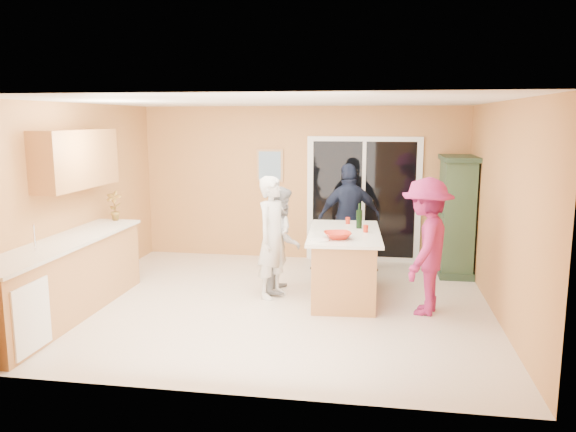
# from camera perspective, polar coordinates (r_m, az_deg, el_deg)

# --- Properties ---
(floor) EXTENTS (5.50, 5.50, 0.00)m
(floor) POSITION_cam_1_polar(r_m,az_deg,el_deg) (7.45, -1.28, -8.85)
(floor) COLOR beige
(floor) RESTS_ON ground
(ceiling) EXTENTS (5.50, 5.00, 0.10)m
(ceiling) POSITION_cam_1_polar(r_m,az_deg,el_deg) (7.06, -1.36, 11.57)
(ceiling) COLOR white
(ceiling) RESTS_ON wall_back
(wall_back) EXTENTS (5.50, 0.10, 2.60)m
(wall_back) POSITION_cam_1_polar(r_m,az_deg,el_deg) (9.59, 1.41, 3.33)
(wall_back) COLOR #F0B163
(wall_back) RESTS_ON ground
(wall_front) EXTENTS (5.50, 0.10, 2.60)m
(wall_front) POSITION_cam_1_polar(r_m,az_deg,el_deg) (4.75, -6.83, -3.46)
(wall_front) COLOR #F0B163
(wall_front) RESTS_ON ground
(wall_left) EXTENTS (0.10, 5.00, 2.60)m
(wall_left) POSITION_cam_1_polar(r_m,az_deg,el_deg) (8.10, -20.82, 1.49)
(wall_left) COLOR #F0B163
(wall_left) RESTS_ON ground
(wall_right) EXTENTS (0.10, 5.00, 2.60)m
(wall_right) POSITION_cam_1_polar(r_m,az_deg,el_deg) (7.17, 20.83, 0.48)
(wall_right) COLOR #F0B163
(wall_right) RESTS_ON ground
(left_cabinet_run) EXTENTS (0.65, 3.05, 1.24)m
(left_cabinet_run) POSITION_cam_1_polar(r_m,az_deg,el_deg) (7.23, -22.47, -6.35)
(left_cabinet_run) COLOR #B37A45
(left_cabinet_run) RESTS_ON floor
(upper_cabinets) EXTENTS (0.35, 1.60, 0.75)m
(upper_cabinets) POSITION_cam_1_polar(r_m,az_deg,el_deg) (7.78, -20.69, 5.44)
(upper_cabinets) COLOR #B37A45
(upper_cabinets) RESTS_ON wall_left
(sliding_door) EXTENTS (1.90, 0.07, 2.10)m
(sliding_door) POSITION_cam_1_polar(r_m,az_deg,el_deg) (9.50, 7.67, 1.66)
(sliding_door) COLOR white
(sliding_door) RESTS_ON floor
(framed_picture) EXTENTS (0.46, 0.04, 0.56)m
(framed_picture) POSITION_cam_1_polar(r_m,az_deg,el_deg) (9.62, -1.86, 5.15)
(framed_picture) COLOR #AC8156
(framed_picture) RESTS_ON wall_back
(kitchen_island) EXTENTS (1.04, 1.78, 0.91)m
(kitchen_island) POSITION_cam_1_polar(r_m,az_deg,el_deg) (7.60, 5.70, -5.17)
(kitchen_island) COLOR #B37A45
(kitchen_island) RESTS_ON floor
(green_hutch) EXTENTS (0.53, 1.00, 1.83)m
(green_hutch) POSITION_cam_1_polar(r_m,az_deg,el_deg) (9.04, 16.69, -0.09)
(green_hutch) COLOR #223727
(green_hutch) RESTS_ON floor
(woman_white) EXTENTS (0.60, 0.71, 1.64)m
(woman_white) POSITION_cam_1_polar(r_m,az_deg,el_deg) (7.51, -1.50, -2.19)
(woman_white) COLOR silver
(woman_white) RESTS_ON floor
(woman_grey) EXTENTS (0.58, 0.73, 1.47)m
(woman_grey) POSITION_cam_1_polar(r_m,az_deg,el_deg) (7.80, -0.66, -2.38)
(woman_grey) COLOR #9F9FA1
(woman_grey) RESTS_ON floor
(woman_navy) EXTENTS (1.09, 0.73, 1.71)m
(woman_navy) POSITION_cam_1_polar(r_m,az_deg,el_deg) (8.81, 6.23, -0.23)
(woman_navy) COLOR #171D33
(woman_navy) RESTS_ON floor
(woman_magenta) EXTENTS (0.92, 1.23, 1.69)m
(woman_magenta) POSITION_cam_1_polar(r_m,az_deg,el_deg) (7.09, 13.83, -3.01)
(woman_magenta) COLOR #95204D
(woman_magenta) RESTS_ON floor
(serving_bowl) EXTENTS (0.42, 0.42, 0.08)m
(serving_bowl) POSITION_cam_1_polar(r_m,az_deg,el_deg) (7.05, 5.06, -1.96)
(serving_bowl) COLOR #B12513
(serving_bowl) RESTS_ON kitchen_island
(tulip_vase) EXTENTS (0.23, 0.16, 0.43)m
(tulip_vase) POSITION_cam_1_polar(r_m,az_deg,el_deg) (8.44, -17.23, 1.01)
(tulip_vase) COLOR red
(tulip_vase) RESTS_ON left_cabinet_run
(tumbler_near) EXTENTS (0.07, 0.07, 0.09)m
(tumbler_near) POSITION_cam_1_polar(r_m,az_deg,el_deg) (8.04, 6.09, -0.47)
(tumbler_near) COLOR #B12513
(tumbler_near) RESTS_ON kitchen_island
(tumbler_far) EXTENTS (0.08, 0.08, 0.10)m
(tumbler_far) POSITION_cam_1_polar(r_m,az_deg,el_deg) (7.48, 7.89, -1.27)
(tumbler_far) COLOR #B12513
(tumbler_far) RESTS_ON kitchen_island
(wine_bottle) EXTENTS (0.08, 0.08, 0.35)m
(wine_bottle) POSITION_cam_1_polar(r_m,az_deg,el_deg) (7.73, 7.24, -0.26)
(wine_bottle) COLOR black
(wine_bottle) RESTS_ON kitchen_island
(white_plate) EXTENTS (0.31, 0.31, 0.02)m
(white_plate) POSITION_cam_1_polar(r_m,az_deg,el_deg) (6.91, 3.19, -2.46)
(white_plate) COLOR silver
(white_plate) RESTS_ON kitchen_island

